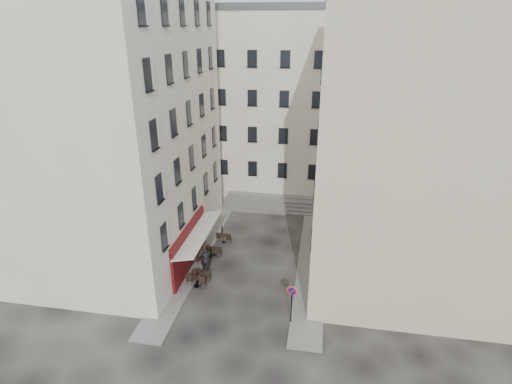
% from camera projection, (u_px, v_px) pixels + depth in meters
% --- Properties ---
extents(ground, '(90.00, 90.00, 0.00)m').
position_uv_depth(ground, '(246.00, 281.00, 28.38)').
color(ground, black).
rests_on(ground, ground).
extents(sidewalk_left, '(2.00, 22.00, 0.12)m').
position_uv_depth(sidewalk_left, '(201.00, 246.00, 32.69)').
color(sidewalk_left, slate).
rests_on(sidewalk_left, ground).
extents(sidewalk_right, '(2.00, 18.00, 0.12)m').
position_uv_depth(sidewalk_right, '(311.00, 263.00, 30.38)').
color(sidewalk_right, slate).
rests_on(sidewalk_right, ground).
extents(building_left, '(12.20, 16.20, 20.60)m').
position_uv_depth(building_left, '(110.00, 122.00, 28.76)').
color(building_left, beige).
rests_on(building_left, ground).
extents(building_right, '(12.20, 14.20, 18.60)m').
position_uv_depth(building_right, '(410.00, 148.00, 26.33)').
color(building_right, '#C4BB92').
rests_on(building_right, ground).
extents(building_back, '(18.20, 10.20, 18.60)m').
position_uv_depth(building_back, '(270.00, 102.00, 42.21)').
color(building_back, beige).
rests_on(building_back, ground).
extents(cafe_storefront, '(1.74, 7.30, 3.50)m').
position_uv_depth(cafe_storefront, '(190.00, 245.00, 29.23)').
color(cafe_storefront, '#4B0A0D').
rests_on(cafe_storefront, ground).
extents(stone_steps, '(9.00, 3.15, 0.80)m').
position_uv_depth(stone_steps, '(270.00, 204.00, 39.66)').
color(stone_steps, '#5C5957').
rests_on(stone_steps, ground).
extents(bollard_near, '(0.12, 0.12, 0.98)m').
position_uv_depth(bollard_near, '(197.00, 278.00, 27.77)').
color(bollard_near, black).
rests_on(bollard_near, ground).
extents(bollard_mid, '(0.12, 0.12, 0.98)m').
position_uv_depth(bollard_mid, '(211.00, 252.00, 30.95)').
color(bollard_mid, black).
rests_on(bollard_mid, ground).
extents(bollard_far, '(0.12, 0.12, 0.98)m').
position_uv_depth(bollard_far, '(222.00, 231.00, 34.14)').
color(bollard_far, black).
rests_on(bollard_far, ground).
extents(no_parking_sign, '(0.60, 0.15, 2.66)m').
position_uv_depth(no_parking_sign, '(292.00, 298.00, 23.60)').
color(no_parking_sign, black).
rests_on(no_parking_sign, ground).
extents(bistro_table_a, '(1.40, 0.65, 0.98)m').
position_uv_depth(bistro_table_a, '(196.00, 280.00, 27.55)').
color(bistro_table_a, black).
rests_on(bistro_table_a, ground).
extents(bistro_table_b, '(1.32, 0.62, 0.93)m').
position_uv_depth(bistro_table_b, '(202.00, 275.00, 28.21)').
color(bistro_table_b, black).
rests_on(bistro_table_b, ground).
extents(bistro_table_c, '(1.31, 0.61, 0.92)m').
position_uv_depth(bistro_table_c, '(202.00, 261.00, 29.85)').
color(bistro_table_c, black).
rests_on(bistro_table_c, ground).
extents(bistro_table_d, '(1.23, 0.58, 0.86)m').
position_uv_depth(bistro_table_d, '(214.00, 251.00, 31.31)').
color(bistro_table_d, black).
rests_on(bistro_table_d, ground).
extents(bistro_table_e, '(1.27, 0.59, 0.89)m').
position_uv_depth(bistro_table_e, '(224.00, 238.00, 33.18)').
color(bistro_table_e, black).
rests_on(bistro_table_e, ground).
extents(pedestrian, '(0.67, 0.45, 1.78)m').
position_uv_depth(pedestrian, '(205.00, 259.00, 29.34)').
color(pedestrian, black).
rests_on(pedestrian, ground).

